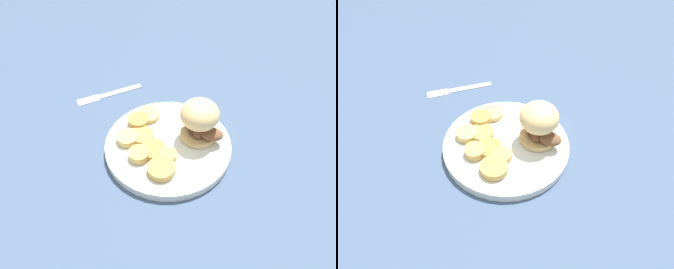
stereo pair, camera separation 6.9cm
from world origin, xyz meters
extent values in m
plane|color=#3D5170|center=(0.00, 0.00, 0.00)|extent=(4.00, 4.00, 0.00)
cylinder|color=silver|center=(0.00, 0.00, 0.01)|extent=(0.27, 0.27, 0.02)
torus|color=silver|center=(0.00, 0.00, 0.02)|extent=(0.27, 0.27, 0.01)
cylinder|color=tan|center=(0.00, 0.07, 0.03)|extent=(0.08, 0.08, 0.01)
ellipsoid|color=#4C281E|center=(0.00, 0.07, 0.04)|extent=(0.05, 0.06, 0.02)
ellipsoid|color=#563323|center=(-0.01, 0.06, 0.04)|extent=(0.04, 0.03, 0.01)
ellipsoid|color=brown|center=(0.03, 0.09, 0.04)|extent=(0.05, 0.06, 0.02)
ellipsoid|color=brown|center=(0.01, 0.06, 0.04)|extent=(0.03, 0.02, 0.02)
ellipsoid|color=#E5C17F|center=(0.00, 0.07, 0.08)|extent=(0.08, 0.08, 0.06)
cylinder|color=tan|center=(-0.03, -0.05, 0.03)|extent=(0.05, 0.05, 0.01)
cylinder|color=tan|center=(0.04, -0.01, 0.03)|extent=(0.04, 0.04, 0.01)
cylinder|color=tan|center=(0.02, -0.07, 0.03)|extent=(0.04, 0.04, 0.02)
cylinder|color=#BC8942|center=(0.01, -0.04, 0.03)|extent=(0.05, 0.05, 0.01)
cylinder|color=#DBB766|center=(-0.03, -0.08, 0.03)|extent=(0.05, 0.05, 0.01)
cylinder|color=tan|center=(0.07, -0.04, 0.03)|extent=(0.06, 0.06, 0.01)
cylinder|color=#DBB766|center=(-0.09, -0.02, 0.03)|extent=(0.05, 0.05, 0.01)
cylinder|color=#BC8942|center=(-0.08, -0.05, 0.03)|extent=(0.05, 0.05, 0.02)
cube|color=silver|center=(-0.23, -0.06, 0.00)|extent=(0.03, 0.12, 0.00)
cube|color=silver|center=(-0.22, -0.15, 0.00)|extent=(0.03, 0.06, 0.00)
camera|label=1|loc=(0.45, -0.14, 0.54)|focal=35.00mm
camera|label=2|loc=(0.47, -0.07, 0.54)|focal=35.00mm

